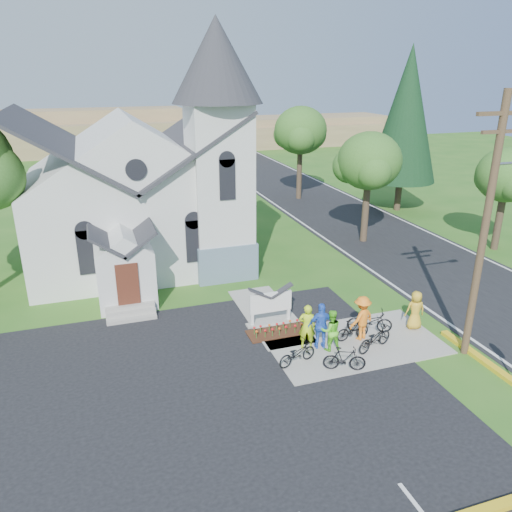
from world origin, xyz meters
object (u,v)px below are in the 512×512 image
object	(u,v)px
cyclist_3	(362,318)
cyclist_4	(415,310)
bike_1	(344,359)
bike_2	(375,338)
cyclist_1	(331,330)
church_sign	(271,303)
bike_0	(297,353)
bike_4	(370,321)
cyclist_2	(321,326)
utility_pole	(487,222)
bike_3	(353,330)
cyclist_0	(307,326)

from	to	relation	value
cyclist_3	cyclist_4	distance (m)	2.63
bike_1	bike_2	distance (m)	2.09
bike_2	cyclist_1	bearing A→B (deg)	52.17
cyclist_1	cyclist_3	world-z (taller)	cyclist_3
church_sign	bike_1	size ratio (longest dim) A/B	1.39
bike_0	bike_2	world-z (taller)	bike_2
bike_1	bike_4	world-z (taller)	bike_4
cyclist_2	bike_4	world-z (taller)	cyclist_2
bike_0	church_sign	bearing A→B (deg)	-18.53
church_sign	cyclist_1	xyz separation A→B (m)	(1.49, -2.86, -0.12)
bike_0	cyclist_3	bearing A→B (deg)	-89.87
cyclist_1	bike_1	bearing A→B (deg)	89.94
utility_pole	cyclist_4	bearing A→B (deg)	110.37
bike_2	cyclist_4	xyz separation A→B (m)	(2.53, 0.97, 0.37)
bike_3	cyclist_2	bearing A→B (deg)	92.70
cyclist_4	bike_4	xyz separation A→B (m)	(-1.99, 0.33, -0.36)
utility_pole	bike_1	size ratio (longest dim) A/B	6.30
cyclist_0	cyclist_4	size ratio (longest dim) A/B	1.09
cyclist_0	bike_2	distance (m)	2.75
church_sign	bike_2	size ratio (longest dim) A/B	1.18
church_sign	bike_2	xyz separation A→B (m)	(3.19, -3.39, -0.49)
bike_0	cyclist_3	xyz separation A→B (m)	(3.25, 0.92, 0.51)
bike_3	cyclist_4	size ratio (longest dim) A/B	0.88
cyclist_1	bike_4	size ratio (longest dim) A/B	0.90
church_sign	cyclist_2	world-z (taller)	cyclist_2
church_sign	cyclist_0	xyz separation A→B (m)	(0.66, -2.41, -0.03)
cyclist_0	cyclist_2	size ratio (longest dim) A/B	0.97
bike_4	cyclist_0	bearing A→B (deg)	119.39
cyclist_2	bike_3	world-z (taller)	cyclist_2
utility_pole	bike_4	size ratio (longest dim) A/B	5.25
cyclist_2	bike_4	distance (m)	2.62
church_sign	cyclist_0	world-z (taller)	cyclist_0
bike_2	church_sign	bearing A→B (deg)	22.78
church_sign	cyclist_1	bearing A→B (deg)	-62.45
bike_2	bike_3	world-z (taller)	bike_2
cyclist_0	cyclist_2	bearing A→B (deg)	-174.93
bike_1	cyclist_2	size ratio (longest dim) A/B	0.82
bike_4	bike_3	bearing A→B (deg)	133.20
cyclist_4	bike_0	bearing A→B (deg)	20.59
utility_pole	bike_0	world-z (taller)	utility_pole
cyclist_2	cyclist_3	bearing A→B (deg)	-165.41
cyclist_0	cyclist_2	distance (m)	0.57
bike_0	cyclist_1	size ratio (longest dim) A/B	0.97
cyclist_0	bike_3	size ratio (longest dim) A/B	1.24
cyclist_3	cyclist_1	bearing A→B (deg)	-5.27
bike_1	cyclist_1	bearing A→B (deg)	17.05
bike_2	cyclist_3	size ratio (longest dim) A/B	0.98
bike_1	cyclist_2	bearing A→B (deg)	27.46
cyclist_3	bike_3	size ratio (longest dim) A/B	1.25
church_sign	cyclist_4	size ratio (longest dim) A/B	1.28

